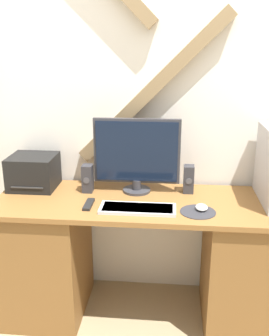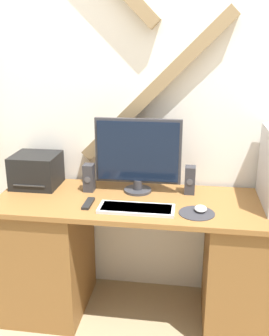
{
  "view_description": "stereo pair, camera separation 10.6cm",
  "coord_description": "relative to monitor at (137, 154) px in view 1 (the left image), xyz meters",
  "views": [
    {
      "loc": [
        0.15,
        -1.84,
        1.71
      ],
      "look_at": [
        -0.05,
        0.3,
        1.0
      ],
      "focal_mm": 42.0,
      "sensor_mm": 36.0,
      "label": 1
    },
    {
      "loc": [
        0.26,
        -1.83,
        1.71
      ],
      "look_at": [
        -0.05,
        0.3,
        1.0
      ],
      "focal_mm": 42.0,
      "sensor_mm": 36.0,
      "label": 2
    }
  ],
  "objects": [
    {
      "name": "mousepad",
      "position": [
        0.37,
        -0.28,
        -0.24
      ],
      "size": [
        0.2,
        0.2,
        0.0
      ],
      "color": "#2D2D33",
      "rests_on": "desk"
    },
    {
      "name": "speaker_right",
      "position": [
        0.32,
        0.01,
        -0.16
      ],
      "size": [
        0.06,
        0.08,
        0.17
      ],
      "color": "#2D2D33",
      "rests_on": "desk"
    },
    {
      "name": "wall_back",
      "position": [
        0.04,
        0.21,
        0.32
      ],
      "size": [
        6.4,
        0.13,
        2.7
      ],
      "color": "white",
      "rests_on": "ground_plane"
    },
    {
      "name": "remote_control",
      "position": [
        -0.25,
        -0.25,
        -0.24
      ],
      "size": [
        0.04,
        0.16,
        0.02
      ],
      "color": "black",
      "rests_on": "desk"
    },
    {
      "name": "printer",
      "position": [
        -0.66,
        0.01,
        -0.14
      ],
      "size": [
        0.29,
        0.27,
        0.21
      ],
      "color": "black",
      "rests_on": "desk"
    },
    {
      "name": "monitor",
      "position": [
        0.0,
        0.0,
        0.0
      ],
      "size": [
        0.53,
        0.17,
        0.46
      ],
      "color": "#333338",
      "rests_on": "desk"
    },
    {
      "name": "speaker_left",
      "position": [
        -0.3,
        -0.03,
        -0.16
      ],
      "size": [
        0.06,
        0.08,
        0.17
      ],
      "color": "#2D2D33",
      "rests_on": "desk"
    },
    {
      "name": "keyboard",
      "position": [
        0.03,
        -0.29,
        -0.23
      ],
      "size": [
        0.43,
        0.16,
        0.02
      ],
      "color": "silver",
      "rests_on": "desk"
    },
    {
      "name": "mouse",
      "position": [
        0.39,
        -0.26,
        -0.23
      ],
      "size": [
        0.07,
        0.09,
        0.03
      ],
      "color": "silver",
      "rests_on": "mousepad"
    },
    {
      "name": "desk",
      "position": [
        0.05,
        -0.14,
        -0.63
      ],
      "size": [
        1.78,
        0.61,
        0.8
      ],
      "color": "brown",
      "rests_on": "ground_plane"
    }
  ]
}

